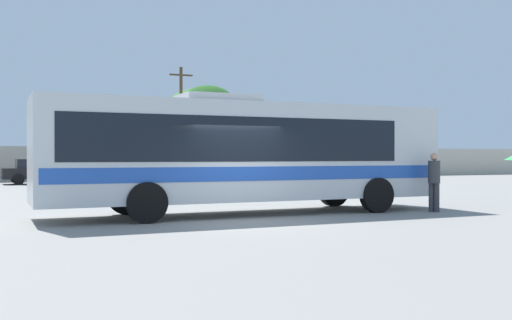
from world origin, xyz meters
TOP-DOWN VIEW (x-y plane):
  - ground_plane at (0.00, 10.00)m, footprint 300.00×300.00m
  - perimeter_wall at (0.00, 27.88)m, footprint 80.00×0.30m
  - coach_bus_silver_blue at (0.63, 1.91)m, footprint 11.97×2.95m
  - attendant_by_bus_door at (6.19, 0.30)m, footprint 0.50×0.50m
  - parked_car_second_black at (-3.80, 23.98)m, footprint 4.67×2.20m
  - utility_pole_near at (6.52, 29.90)m, footprint 1.80×0.24m
  - roadside_tree_midleft at (-1.89, 33.07)m, footprint 3.58×3.58m
  - roadside_tree_midright at (8.80, 33.56)m, footprint 5.52×5.52m
  - roadside_tree_right at (9.38, 32.11)m, footprint 5.29×5.29m

SIDE VIEW (x-z plane):
  - ground_plane at x=0.00m, z-range 0.00..0.00m
  - parked_car_second_black at x=-3.80m, z-range 0.04..1.54m
  - attendant_by_bus_door at x=6.19m, z-range 0.12..1.90m
  - perimeter_wall at x=0.00m, z-range 0.00..2.33m
  - coach_bus_silver_blue at x=0.63m, z-range 0.12..3.54m
  - roadside_tree_midleft at x=-1.89m, z-range 0.96..5.94m
  - utility_pole_near at x=6.52m, z-range 0.18..8.63m
  - roadside_tree_midright at x=8.80m, z-range 1.30..8.59m
  - roadside_tree_right at x=9.38m, z-range 1.46..8.89m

